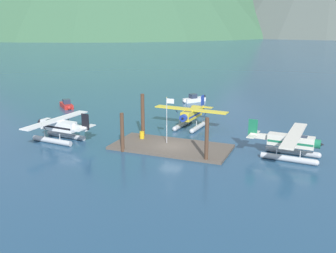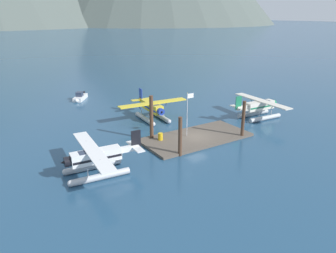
{
  "view_description": "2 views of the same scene",
  "coord_description": "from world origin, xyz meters",
  "px_view_note": "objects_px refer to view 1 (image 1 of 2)",
  "views": [
    {
      "loc": [
        15.7,
        -39.79,
        14.2
      ],
      "look_at": [
        -1.25,
        2.14,
        1.95
      ],
      "focal_mm": 41.35,
      "sensor_mm": 36.0,
      "label": 1
    },
    {
      "loc": [
        -23.23,
        -29.85,
        14.85
      ],
      "look_at": [
        -2.29,
        2.94,
        1.16
      ],
      "focal_mm": 34.44,
      "sensor_mm": 36.0,
      "label": 2
    }
  ],
  "objects_px": {
    "fuel_drum": "(142,135)",
    "seaplane_yellow_bow_centre": "(191,116)",
    "flagpole": "(168,114)",
    "seaplane_white_port_aft": "(59,128)",
    "seaplane_cream_stbd_fwd": "(291,144)",
    "boat_red_open_west": "(67,105)",
    "boat_white_open_north": "(194,99)"
  },
  "relations": [
    {
      "from": "seaplane_cream_stbd_fwd",
      "to": "boat_white_open_north",
      "type": "distance_m",
      "value": 31.56
    },
    {
      "from": "flagpole",
      "to": "seaplane_yellow_bow_centre",
      "type": "distance_m",
      "value": 9.03
    },
    {
      "from": "seaplane_cream_stbd_fwd",
      "to": "seaplane_yellow_bow_centre",
      "type": "bearing_deg",
      "value": 150.55
    },
    {
      "from": "seaplane_yellow_bow_centre",
      "to": "boat_red_open_west",
      "type": "bearing_deg",
      "value": 169.92
    },
    {
      "from": "seaplane_white_port_aft",
      "to": "boat_red_open_west",
      "type": "distance_m",
      "value": 19.5
    },
    {
      "from": "flagpole",
      "to": "boat_white_open_north",
      "type": "distance_m",
      "value": 26.66
    },
    {
      "from": "flagpole",
      "to": "seaplane_white_port_aft",
      "type": "xyz_separation_m",
      "value": [
        -13.19,
        -3.2,
        -2.21
      ]
    },
    {
      "from": "seaplane_white_port_aft",
      "to": "boat_red_open_west",
      "type": "height_order",
      "value": "seaplane_white_port_aft"
    },
    {
      "from": "fuel_drum",
      "to": "boat_white_open_north",
      "type": "relative_size",
      "value": 0.21
    },
    {
      "from": "fuel_drum",
      "to": "seaplane_yellow_bow_centre",
      "type": "relative_size",
      "value": 0.08
    },
    {
      "from": "flagpole",
      "to": "boat_red_open_west",
      "type": "relative_size",
      "value": 1.34
    },
    {
      "from": "seaplane_yellow_bow_centre",
      "to": "boat_red_open_west",
      "type": "relative_size",
      "value": 2.53
    },
    {
      "from": "boat_white_open_north",
      "to": "seaplane_white_port_aft",
      "type": "bearing_deg",
      "value": -105.06
    },
    {
      "from": "boat_red_open_west",
      "to": "boat_white_open_north",
      "type": "distance_m",
      "value": 22.65
    },
    {
      "from": "fuel_drum",
      "to": "boat_white_open_north",
      "type": "height_order",
      "value": "boat_white_open_north"
    },
    {
      "from": "seaplane_white_port_aft",
      "to": "seaplane_yellow_bow_centre",
      "type": "xyz_separation_m",
      "value": [
        13.16,
        11.95,
        0.0
      ]
    },
    {
      "from": "seaplane_cream_stbd_fwd",
      "to": "seaplane_yellow_bow_centre",
      "type": "height_order",
      "value": "same"
    },
    {
      "from": "seaplane_white_port_aft",
      "to": "seaplane_cream_stbd_fwd",
      "type": "relative_size",
      "value": 1.0
    },
    {
      "from": "flagpole",
      "to": "boat_red_open_west",
      "type": "height_order",
      "value": "flagpole"
    },
    {
      "from": "seaplane_cream_stbd_fwd",
      "to": "seaplane_white_port_aft",
      "type": "bearing_deg",
      "value": -171.39
    },
    {
      "from": "boat_red_open_west",
      "to": "seaplane_cream_stbd_fwd",
      "type": "bearing_deg",
      "value": -17.74
    },
    {
      "from": "fuel_drum",
      "to": "seaplane_cream_stbd_fwd",
      "type": "bearing_deg",
      "value": 1.09
    },
    {
      "from": "seaplane_cream_stbd_fwd",
      "to": "boat_red_open_west",
      "type": "bearing_deg",
      "value": 162.26
    },
    {
      "from": "seaplane_white_port_aft",
      "to": "seaplane_yellow_bow_centre",
      "type": "distance_m",
      "value": 17.77
    },
    {
      "from": "boat_red_open_west",
      "to": "boat_white_open_north",
      "type": "xyz_separation_m",
      "value": [
        18.62,
        12.89,
        0.0
      ]
    },
    {
      "from": "seaplane_cream_stbd_fwd",
      "to": "boat_white_open_north",
      "type": "height_order",
      "value": "seaplane_cream_stbd_fwd"
    },
    {
      "from": "fuel_drum",
      "to": "seaplane_yellow_bow_centre",
      "type": "distance_m",
      "value": 8.99
    },
    {
      "from": "fuel_drum",
      "to": "seaplane_white_port_aft",
      "type": "xyz_separation_m",
      "value": [
        -9.53,
        -3.76,
        0.84
      ]
    },
    {
      "from": "seaplane_yellow_bow_centre",
      "to": "flagpole",
      "type": "bearing_deg",
      "value": -89.76
    },
    {
      "from": "flagpole",
      "to": "boat_red_open_west",
      "type": "distance_m",
      "value": 27.48
    },
    {
      "from": "fuel_drum",
      "to": "seaplane_yellow_bow_centre",
      "type": "height_order",
      "value": "seaplane_yellow_bow_centre"
    },
    {
      "from": "seaplane_white_port_aft",
      "to": "seaplane_yellow_bow_centre",
      "type": "bearing_deg",
      "value": 42.25
    }
  ]
}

